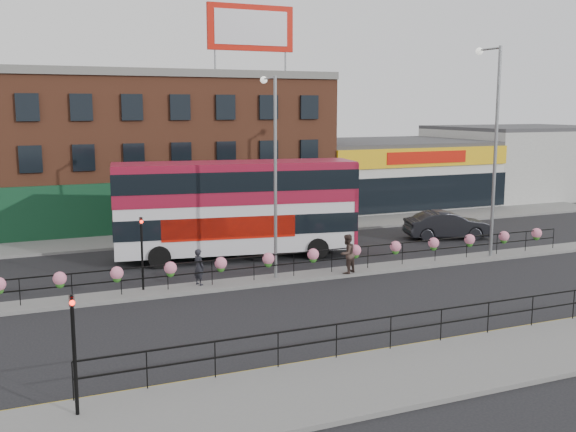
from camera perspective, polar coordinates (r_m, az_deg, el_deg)
name	(u,v)px	position (r m, az deg, el deg)	size (l,w,h in m)	color
ground	(313,277)	(32.26, 2.13, -5.17)	(120.00, 120.00, 0.00)	black
south_pavement	(477,361)	(22.52, 15.68, -11.77)	(60.00, 4.00, 0.15)	slate
north_pavement	(232,233)	(43.13, -4.76, -1.43)	(60.00, 4.00, 0.15)	slate
median	(313,275)	(32.24, 2.13, -5.04)	(60.00, 1.60, 0.15)	slate
yellow_line_inner	(433,341)	(24.25, 12.21, -10.28)	(60.00, 0.10, 0.01)	gold
yellow_line_outer	(436,342)	(24.11, 12.46, -10.40)	(60.00, 0.10, 0.01)	gold
brick_building	(142,148)	(49.16, -12.28, 5.64)	(25.00, 12.21, 10.30)	brown
supermarket	(384,172)	(56.67, 8.10, 3.69)	(15.00, 12.25, 5.30)	silver
warehouse_east	(521,161)	(65.60, 19.16, 4.45)	(14.50, 12.00, 6.30)	#B1B1AC
billboard	(251,28)	(46.33, -3.17, 15.60)	(6.00, 0.29, 4.40)	#BC1104
median_railing	(313,255)	(32.02, 2.14, -3.36)	(30.04, 0.56, 1.23)	black
south_railing	(391,325)	(22.56, 8.70, -9.10)	(20.04, 0.05, 1.12)	black
double_decker_bus	(236,199)	(35.77, -4.38, 1.41)	(13.06, 4.99, 5.16)	silver
car	(447,225)	(42.46, 13.33, -0.75)	(5.45, 3.15, 1.70)	black
pedestrian_a	(199,267)	(30.34, -7.56, -4.29)	(0.59, 0.70, 1.64)	black
pedestrian_b	(347,254)	(32.25, 5.02, -3.21)	(1.14, 1.05, 1.89)	#3E2E28
lamp_column_west	(273,159)	(30.88, -1.25, 4.81)	(0.33, 1.63, 9.27)	gray
lamp_column_east	(493,133)	(37.10, 16.94, 6.73)	(0.39, 1.93, 10.99)	gray
traffic_light_south	(73,328)	(18.11, -17.73, -9.05)	(0.15, 0.28, 3.65)	black
traffic_light_median	(142,237)	(29.63, -12.30, -1.78)	(0.15, 0.28, 3.65)	black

